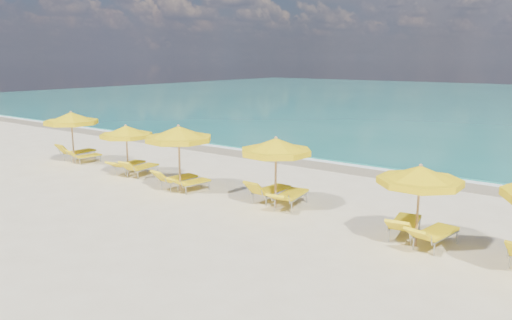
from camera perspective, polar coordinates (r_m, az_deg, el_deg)
The scene contains 20 objects.
ground_plane at distance 17.36m, azimuth -2.99°, elevation -4.68°, with size 120.00×120.00×0.00m, color beige.
ocean at distance 61.87m, azimuth 27.06°, elevation 5.85°, with size 120.00×80.00×0.30m, color #126960.
wet_sand_band at distance 23.34m, azimuth 8.76°, elevation -0.56°, with size 120.00×2.60×0.01m, color tan.
foam_line at distance 24.03m, azimuth 9.67°, elevation -0.23°, with size 120.00×1.20×0.03m, color white.
whitecap_near at distance 34.47m, azimuth 7.59°, elevation 3.40°, with size 14.00×0.36×0.05m, color white.
umbrella_1 at distance 24.66m, azimuth -20.37°, elevation 4.44°, with size 3.09×3.09×2.46m.
umbrella_2 at distance 21.30m, azimuth -14.62°, elevation 3.10°, with size 2.62×2.62×2.17m.
umbrella_3 at distance 18.37m, azimuth -8.84°, elevation 2.91°, with size 3.07×3.07×2.50m.
umbrella_4 at distance 16.14m, azimuth 2.29°, elevation 1.49°, with size 2.94×2.94×2.38m.
umbrella_5 at distance 13.44m, azimuth 18.23°, elevation -1.77°, with size 2.86×2.86×2.22m.
lounger_1_left at distance 25.63m, azimuth -19.60°, elevation 0.54°, with size 0.67×1.87×0.93m.
lounger_1_right at distance 24.79m, azimuth -18.75°, elevation 0.13°, with size 0.70×1.62×0.73m.
lounger_2_left at distance 22.16m, azimuth -14.30°, elevation -0.85°, with size 0.93×1.97×0.70m.
lounger_2_right at distance 21.42m, azimuth -12.90°, elevation -1.20°, with size 0.84×1.88×0.81m.
lounger_3_left at distance 19.16m, azimuth -8.91°, elevation -2.53°, with size 0.79×1.86×0.86m.
lounger_3_right at distance 18.68m, azimuth -7.25°, elevation -2.95°, with size 0.78×1.73×0.67m.
lounger_4_left at distance 17.23m, azimuth 1.65°, elevation -3.96°, with size 0.74×1.93×0.91m.
lounger_4_right at distance 16.65m, azimuth 3.98°, elevation -4.55°, with size 0.98×2.14×0.74m.
lounger_5_left at distance 14.51m, azimuth 16.62°, elevation -7.49°, with size 0.95×2.04×0.82m.
lounger_5_right at distance 13.97m, azimuth 19.74°, elevation -8.47°, with size 0.92×1.99×0.79m.
Camera 1 is at (10.74, -12.74, 4.87)m, focal length 35.00 mm.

